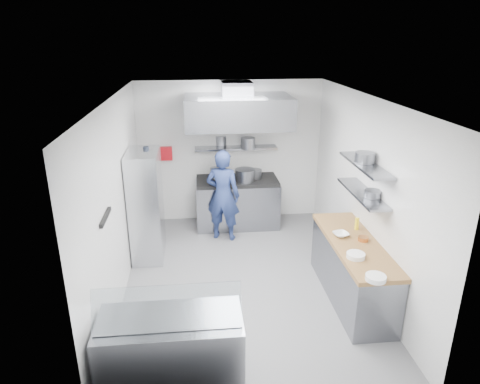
{
  "coord_description": "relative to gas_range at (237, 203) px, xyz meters",
  "views": [
    {
      "loc": [
        -0.65,
        -5.73,
        3.61
      ],
      "look_at": [
        0.0,
        0.6,
        1.25
      ],
      "focal_mm": 32.0,
      "sensor_mm": 36.0,
      "label": 1
    }
  ],
  "objects": [
    {
      "name": "rack_bin_b",
      "position": [
        -1.63,
        -0.77,
        0.85
      ],
      "size": [
        0.12,
        0.16,
        0.14
      ],
      "primitive_type": "cube",
      "color": "yellow",
      "rests_on": "wire_rack"
    },
    {
      "name": "red_firebox",
      "position": [
        -1.35,
        0.34,
        0.97
      ],
      "size": [
        0.22,
        0.1,
        0.26
      ],
      "primitive_type": "cube",
      "color": "red",
      "rests_on": "wall_back"
    },
    {
      "name": "mixing_bowl",
      "position": [
        1.24,
        -2.51,
        0.48
      ],
      "size": [
        0.25,
        0.25,
        0.05
      ],
      "primitive_type": "imported",
      "rotation": [
        0.0,
        0.0,
        0.2
      ],
      "color": "white",
      "rests_on": "prep_counter_top"
    },
    {
      "name": "plate_stack_a",
      "position": [
        1.27,
        -3.68,
        0.48
      ],
      "size": [
        0.24,
        0.24,
        0.06
      ],
      "primitive_type": "cylinder",
      "color": "white",
      "rests_on": "prep_counter_top"
    },
    {
      "name": "squeeze_bottle",
      "position": [
        1.54,
        -2.31,
        0.54
      ],
      "size": [
        0.06,
        0.06,
        0.18
      ],
      "primitive_type": "cylinder",
      "color": "yellow",
      "rests_on": "prep_counter_top"
    },
    {
      "name": "display_glass",
      "position": [
        -1.1,
        -4.22,
        0.62
      ],
      "size": [
        1.47,
        0.19,
        0.42
      ],
      "primitive_type": "cube",
      "rotation": [
        -0.38,
        0.0,
        0.0
      ],
      "color": "silver",
      "rests_on": "display_case"
    },
    {
      "name": "wall_shelf_lower",
      "position": [
        1.54,
        -2.4,
        1.05
      ],
      "size": [
        0.3,
        1.3,
        0.04
      ],
      "primitive_type": "cube",
      "color": "gray",
      "rests_on": "wall_right"
    },
    {
      "name": "wall_left",
      "position": [
        -1.9,
        -2.1,
        0.95
      ],
      "size": [
        2.8,
        5.0,
        0.02
      ],
      "primitive_type": "cube",
      "rotation": [
        1.57,
        0.0,
        1.57
      ],
      "color": "white",
      "rests_on": "floor"
    },
    {
      "name": "shelf_pot_b",
      "position": [
        0.22,
        0.07,
        1.2
      ],
      "size": [
        0.27,
        0.27,
        0.22
      ],
      "primitive_type": "cylinder",
      "color": "slate",
      "rests_on": "over_range_shelf"
    },
    {
      "name": "wall_shelf_upper",
      "position": [
        1.54,
        -2.4,
        1.47
      ],
      "size": [
        0.3,
        1.3,
        0.04
      ],
      "primitive_type": "cube",
      "color": "gray",
      "rests_on": "wall_right"
    },
    {
      "name": "shelf_pot_a",
      "position": [
        -0.28,
        0.48,
        1.18
      ],
      "size": [
        0.26,
        0.26,
        0.18
      ],
      "primitive_type": "cylinder",
      "color": "slate",
      "rests_on": "over_range_shelf"
    },
    {
      "name": "shelf_pot_c",
      "position": [
        1.6,
        -2.61,
        1.12
      ],
      "size": [
        0.22,
        0.22,
        0.1
      ],
      "primitive_type": "cylinder",
      "color": "slate",
      "rests_on": "wall_shelf_lower"
    },
    {
      "name": "stock_pot_right",
      "position": [
        0.34,
        0.06,
        0.59
      ],
      "size": [
        0.29,
        0.29,
        0.16
      ],
      "primitive_type": "cylinder",
      "color": "slate",
      "rests_on": "cooktop"
    },
    {
      "name": "shelf_pot_d",
      "position": [
        1.54,
        -2.35,
        1.56
      ],
      "size": [
        0.27,
        0.27,
        0.14
      ],
      "primitive_type": "cylinder",
      "color": "slate",
      "rests_on": "wall_shelf_upper"
    },
    {
      "name": "prep_counter_base",
      "position": [
        1.38,
        -2.7,
        -0.03
      ],
      "size": [
        0.62,
        2.0,
        0.84
      ],
      "primitive_type": "cube",
      "color": "gray",
      "rests_on": "floor"
    },
    {
      "name": "prep_counter_top",
      "position": [
        1.38,
        -2.7,
        0.42
      ],
      "size": [
        0.65,
        2.04,
        0.06
      ],
      "primitive_type": "cube",
      "color": "brown",
      "rests_on": "prep_counter_base"
    },
    {
      "name": "over_range_shelf",
      "position": [
        0.0,
        0.24,
        1.07
      ],
      "size": [
        1.6,
        0.3,
        0.04
      ],
      "primitive_type": "cube",
      "color": "gray",
      "rests_on": "wall_back"
    },
    {
      "name": "plate_stack_b",
      "position": [
        1.23,
        -3.13,
        0.48
      ],
      "size": [
        0.24,
        0.24,
        0.06
      ],
      "primitive_type": "cylinder",
      "color": "white",
      "rests_on": "prep_counter_top"
    },
    {
      "name": "rack_bin_a",
      "position": [
        -1.63,
        -1.05,
        0.35
      ],
      "size": [
        0.14,
        0.18,
        0.16
      ],
      "primitive_type": "cube",
      "color": "white",
      "rests_on": "wire_rack"
    },
    {
      "name": "stock_pot_mid",
      "position": [
        0.14,
        -0.14,
        0.63
      ],
      "size": [
        0.38,
        0.38,
        0.24
      ],
      "primitive_type": "cylinder",
      "color": "slate",
      "rests_on": "cooktop"
    },
    {
      "name": "hood_duct",
      "position": [
        0.0,
        0.05,
        2.23
      ],
      "size": [
        0.55,
        0.55,
        0.24
      ],
      "primitive_type": "cube",
      "color": "slate",
      "rests_on": "extractor_hood"
    },
    {
      "name": "display_case",
      "position": [
        -1.1,
        -4.1,
        -0.03
      ],
      "size": [
        1.5,
        0.7,
        0.85
      ],
      "primitive_type": "cube",
      "color": "gray",
      "rests_on": "floor"
    },
    {
      "name": "cooktop",
      "position": [
        0.0,
        0.0,
        0.48
      ],
      "size": [
        1.57,
        0.78,
        0.06
      ],
      "primitive_type": "cube",
      "color": "black",
      "rests_on": "gas_range"
    },
    {
      "name": "gas_range",
      "position": [
        0.0,
        0.0,
        0.0
      ],
      "size": [
        1.6,
        0.8,
        0.9
      ],
      "primitive_type": "cube",
      "color": "gray",
      "rests_on": "floor"
    },
    {
      "name": "chef",
      "position": [
        -0.32,
        -0.58,
        0.4
      ],
      "size": [
        0.72,
        0.59,
        1.7
      ],
      "primitive_type": "imported",
      "rotation": [
        0.0,
        0.0,
        2.8
      ],
      "color": "navy",
      "rests_on": "floor"
    },
    {
      "name": "wall_right",
      "position": [
        1.7,
        -2.1,
        0.95
      ],
      "size": [
        2.8,
        5.0,
        0.02
      ],
      "primitive_type": "cube",
      "rotation": [
        1.57,
        0.0,
        -1.57
      ],
      "color": "white",
      "rests_on": "floor"
    },
    {
      "name": "wall_back",
      "position": [
        -0.1,
        0.4,
        0.95
      ],
      "size": [
        3.6,
        2.8,
        0.02
      ],
      "primitive_type": "cube",
      "rotation": [
        1.57,
        0.0,
        0.0
      ],
      "color": "white",
      "rests_on": "floor"
    },
    {
      "name": "knife_strip",
      "position": [
        -1.88,
        -3.0,
        1.1
      ],
      "size": [
        0.04,
        0.55,
        0.05
      ],
      "primitive_type": "cube",
      "color": "black",
      "rests_on": "wall_left"
    },
    {
      "name": "stock_pot_left",
      "position": [
        -0.37,
        0.1,
        0.61
      ],
      "size": [
        0.3,
        0.3,
        0.2
      ],
      "primitive_type": "cylinder",
      "color": "slate",
      "rests_on": "cooktop"
    },
    {
      "name": "extractor_hood",
      "position": [
        0.0,
        -0.18,
        1.85
      ],
      "size": [
        1.9,
        1.15,
        0.55
      ],
      "primitive_type": "cube",
      "color": "gray",
      "rests_on": "wall_back"
    },
    {
      "name": "wall_front",
      "position": [
        -0.1,
        -4.6,
        0.95
      ],
      "size": [
        3.6,
        2.8,
        0.02
      ],
      "primitive_type": "cube",
      "rotation": [
        -1.57,
        0.0,
        0.0
      ],
      "color": "white",
      "rests_on": "floor"
    },
    {
      "name": "rack_jar",
      "position": [
        -1.58,
        -0.96,
        1.35
      ],
      "size": [
        0.1,
        0.1,
        0.18
      ],
      "primitive_type": "cylinder",
      "color": "black",
      "rests_on": "wire_rack"
    },
    {
      "name": "ceiling",
      "position": [
        -0.1,
        -2.1,
        2.35
      ],
      "size": [
        5.0,
        5.0,
        0.0
      ],
      "primitive_type": "plane",
      "rotation": [
        3.14,
        0.0,
        0.0
      ],
      "color": "silver",
      "rests_on": "wall_back"
    },
    {
      "name": "copper_pan",
      "position": [
        1.5,
        -2.68,
        0.48
      ],
      "size": [
        0.14,
        0.14,
        0.06
      ],
      "primitive_type": "cylinder",
      "color": "#D27C3B",
      "rests_on": "prep_counter_top"
    },
    {
      "name": "wire_rack",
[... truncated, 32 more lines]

